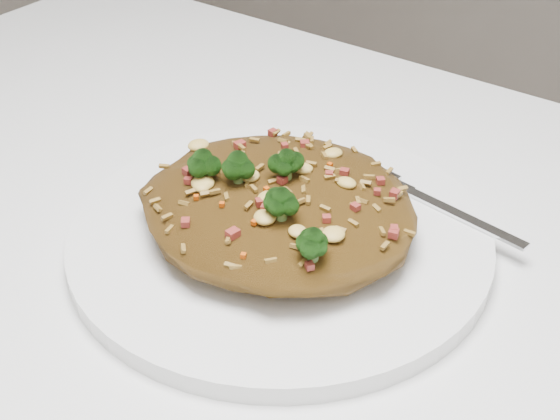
# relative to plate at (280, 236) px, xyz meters

# --- Properties ---
(plate) EXTENTS (0.29, 0.29, 0.01)m
(plate) POSITION_rel_plate_xyz_m (0.00, 0.00, 0.00)
(plate) COLOR white
(plate) RESTS_ON dining_table
(fried_rice) EXTENTS (0.19, 0.18, 0.06)m
(fried_rice) POSITION_rel_plate_xyz_m (0.00, -0.00, 0.03)
(fried_rice) COLOR brown
(fried_rice) RESTS_ON plate
(fork) EXTENTS (0.16, 0.04, 0.00)m
(fork) POSITION_rel_plate_xyz_m (0.07, 0.09, 0.01)
(fork) COLOR silver
(fork) RESTS_ON plate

